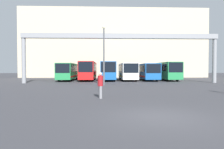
# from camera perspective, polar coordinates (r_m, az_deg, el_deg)

# --- Properties ---
(ground_plane) EXTENTS (200.00, 200.00, 0.00)m
(ground_plane) POSITION_cam_1_polar(r_m,az_deg,el_deg) (8.83, 13.57, -11.75)
(ground_plane) COLOR #38383D
(building_backdrop) EXTENTS (46.01, 12.00, 16.93)m
(building_backdrop) POSITION_cam_1_polar(r_m,az_deg,el_deg) (54.36, 0.44, 8.32)
(building_backdrop) COLOR beige
(building_backdrop) RESTS_ON ground
(overhead_gantry) EXTENTS (28.69, 0.80, 7.22)m
(overhead_gantry) POSITION_cam_1_polar(r_m,az_deg,el_deg) (29.65, 2.51, 9.34)
(overhead_gantry) COLOR gray
(overhead_gantry) RESTS_ON ground
(bus_slot_0) EXTENTS (2.48, 10.41, 3.03)m
(bus_slot_0) POSITION_cam_1_polar(r_m,az_deg,el_deg) (37.02, -12.31, 1.06)
(bus_slot_0) COLOR #268C4C
(bus_slot_0) RESTS_ON ground
(bus_slot_1) EXTENTS (2.48, 11.30, 3.31)m
(bus_slot_1) POSITION_cam_1_polar(r_m,az_deg,el_deg) (37.00, -6.74, 1.32)
(bus_slot_1) COLOR red
(bus_slot_1) RESTS_ON ground
(bus_slot_2) EXTENTS (2.57, 11.56, 3.28)m
(bus_slot_2) POSITION_cam_1_polar(r_m,az_deg,el_deg) (37.00, -1.20, 1.31)
(bus_slot_2) COLOR #1959A5
(bus_slot_2) RESTS_ON ground
(bus_slot_3) EXTENTS (2.61, 10.02, 3.04)m
(bus_slot_3) POSITION_cam_1_polar(r_m,az_deg,el_deg) (36.46, 4.44, 1.09)
(bus_slot_3) COLOR silver
(bus_slot_3) RESTS_ON ground
(bus_slot_4) EXTENTS (2.57, 10.11, 2.97)m
(bus_slot_4) POSITION_cam_1_polar(r_m,az_deg,el_deg) (37.08, 9.92, 1.02)
(bus_slot_4) COLOR #1959A5
(bus_slot_4) RESTS_ON ground
(bus_slot_5) EXTENTS (2.53, 10.61, 3.23)m
(bus_slot_5) POSITION_cam_1_polar(r_m,az_deg,el_deg) (38.22, 15.09, 1.21)
(bus_slot_5) COLOR #268C4C
(bus_slot_5) RESTS_ON ground
(pedestrian_mid_right) EXTENTS (0.38, 0.38, 1.81)m
(pedestrian_mid_right) POSITION_cam_1_polar(r_m,az_deg,el_deg) (13.84, -3.35, -2.88)
(pedestrian_mid_right) COLOR gray
(pedestrian_mid_right) RESTS_ON ground
(lamp_post) EXTENTS (0.36, 0.36, 7.41)m
(lamp_post) POSITION_cam_1_polar(r_m,az_deg,el_deg) (25.02, -2.34, 6.19)
(lamp_post) COLOR #595B60
(lamp_post) RESTS_ON ground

